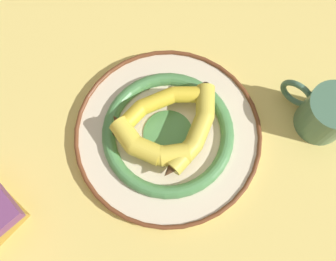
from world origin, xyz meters
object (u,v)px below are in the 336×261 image
banana_c (147,146)px  banana_b (161,104)px  decorative_bowl (168,134)px  banana_a (196,131)px  coffee_mug (325,113)px

banana_c → banana_b: bearing=97.5°
decorative_bowl → banana_a: 0.06m
banana_a → coffee_mug: (-0.23, 0.09, -0.00)m
banana_b → coffee_mug: (-0.25, 0.17, 0.00)m
banana_b → banana_a: bearing=115.9°
banana_b → banana_c: 0.09m
decorative_bowl → coffee_mug: (-0.27, 0.12, 0.04)m
banana_a → banana_b: size_ratio=0.81×
banana_c → coffee_mug: coffee_mug is taller
banana_a → banana_b: bearing=72.1°
decorative_bowl → banana_b: 0.06m
coffee_mug → banana_c: bearing=50.1°
decorative_bowl → banana_c: bearing=11.8°
banana_a → decorative_bowl: bearing=105.8°
banana_a → banana_b: banana_a is taller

